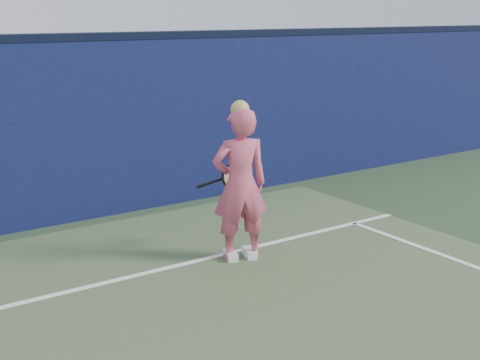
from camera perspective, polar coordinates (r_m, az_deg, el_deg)
player at (r=7.83m, az=-0.00°, el=-0.36°), size 0.77×0.62×1.91m
racket at (r=8.23m, az=-0.76°, el=0.28°), size 0.59×0.27×0.34m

